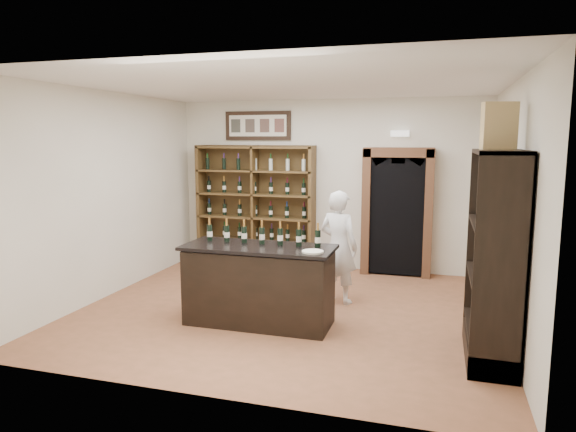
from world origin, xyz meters
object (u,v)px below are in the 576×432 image
object	(u,v)px
tasting_counter	(259,285)
wine_shelf	(256,206)
counter_bottle_0	(210,232)
wine_crate	(499,126)
side_cabinet	(496,290)
shopkeeper	(339,247)

from	to	relation	value
tasting_counter	wine_shelf	bearing A→B (deg)	110.56
counter_bottle_0	wine_crate	world-z (taller)	wine_crate
side_cabinet	wine_crate	world-z (taller)	wine_crate
wine_shelf	wine_crate	bearing A→B (deg)	-39.19
wine_shelf	side_cabinet	distance (m)	5.02
side_cabinet	wine_crate	xyz separation A→B (m)	(-0.05, 0.15, 1.69)
counter_bottle_0	wine_crate	bearing A→B (deg)	-4.67
wine_shelf	side_cabinet	xyz separation A→B (m)	(3.82, -3.23, -0.35)
counter_bottle_0	shopkeeper	world-z (taller)	shopkeeper
wine_crate	shopkeeper	bearing A→B (deg)	133.35
counter_bottle_0	shopkeeper	distance (m)	1.84
tasting_counter	shopkeeper	world-z (taller)	shopkeeper
tasting_counter	side_cabinet	world-z (taller)	side_cabinet
wine_shelf	counter_bottle_0	size ratio (longest dim) A/B	7.33
wine_shelf	shopkeeper	bearing A→B (deg)	-43.49
tasting_counter	shopkeeper	size ratio (longest dim) A/B	1.17
tasting_counter	counter_bottle_0	size ratio (longest dim) A/B	6.27
wine_shelf	shopkeeper	distance (m)	2.62
wine_shelf	shopkeeper	size ratio (longest dim) A/B	1.37
shopkeeper	wine_crate	bearing A→B (deg)	165.67
wine_shelf	side_cabinet	size ratio (longest dim) A/B	1.00
tasting_counter	wine_crate	distance (m)	3.31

